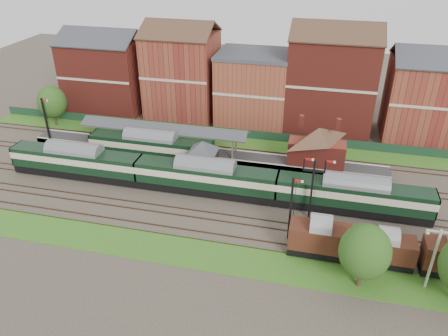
% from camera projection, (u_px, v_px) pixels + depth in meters
% --- Properties ---
extents(ground, '(160.00, 160.00, 0.00)m').
position_uv_depth(ground, '(218.00, 195.00, 57.85)').
color(ground, '#473D33').
rests_on(ground, ground).
extents(grass_back, '(90.00, 4.50, 0.06)m').
position_uv_depth(grass_back, '(242.00, 143.00, 71.38)').
color(grass_back, '#2D6619').
rests_on(grass_back, ground).
extents(grass_front, '(90.00, 5.00, 0.06)m').
position_uv_depth(grass_front, '(191.00, 252.00, 47.67)').
color(grass_front, '#2D6619').
rests_on(grass_front, ground).
extents(fence, '(90.00, 0.12, 1.50)m').
position_uv_depth(fence, '(245.00, 134.00, 72.72)').
color(fence, '#193823').
rests_on(fence, ground).
extents(platform, '(55.00, 3.40, 1.00)m').
position_uv_depth(platform, '(202.00, 154.00, 66.88)').
color(platform, '#2D2D2D').
rests_on(platform, ground).
extents(signal_box, '(5.40, 5.40, 6.00)m').
position_uv_depth(signal_box, '(203.00, 160.00, 59.65)').
color(signal_box, '#607150').
rests_on(signal_box, ground).
extents(brick_hut, '(3.20, 2.64, 2.94)m').
position_uv_depth(brick_hut, '(260.00, 179.00, 58.99)').
color(brick_hut, maroon).
rests_on(brick_hut, ground).
extents(station_building, '(8.10, 8.10, 5.90)m').
position_uv_depth(station_building, '(317.00, 146.00, 61.71)').
color(station_building, maroon).
rests_on(station_building, platform).
extents(canopy, '(26.00, 3.89, 4.08)m').
position_uv_depth(canopy, '(164.00, 126.00, 66.10)').
color(canopy, '#4D5434').
rests_on(canopy, platform).
extents(semaphore_bracket, '(3.60, 0.25, 8.18)m').
position_uv_depth(semaphore_bracket, '(313.00, 186.00, 51.00)').
color(semaphore_bracket, black).
rests_on(semaphore_bracket, ground).
extents(semaphore_platform_end, '(1.23, 0.25, 8.00)m').
position_uv_depth(semaphore_platform_end, '(46.00, 121.00, 68.71)').
color(semaphore_platform_end, black).
rests_on(semaphore_platform_end, ground).
extents(semaphore_siding, '(1.23, 0.25, 8.00)m').
position_uv_depth(semaphore_siding, '(291.00, 208.00, 47.83)').
color(semaphore_siding, black).
rests_on(semaphore_siding, ground).
extents(yard_lamp, '(2.60, 0.22, 7.00)m').
position_uv_depth(yard_lamp, '(434.00, 256.00, 41.25)').
color(yard_lamp, beige).
rests_on(yard_lamp, ground).
extents(town_backdrop, '(69.00, 10.00, 16.00)m').
position_uv_depth(town_backdrop, '(252.00, 84.00, 75.62)').
color(town_backdrop, maroon).
rests_on(town_backdrop, ground).
extents(dmu_train, '(56.25, 2.96, 4.32)m').
position_uv_depth(dmu_train, '(206.00, 177.00, 56.95)').
color(dmu_train, black).
rests_on(dmu_train, ground).
extents(platform_railcar, '(18.70, 2.95, 4.31)m').
position_uv_depth(platform_railcar, '(151.00, 147.00, 64.54)').
color(platform_railcar, black).
rests_on(platform_railcar, ground).
extents(goods_van_a, '(6.43, 2.79, 3.90)m').
position_uv_depth(goods_van_a, '(319.00, 238.00, 46.41)').
color(goods_van_a, black).
rests_on(goods_van_a, ground).
extents(goods_van_b, '(5.87, 2.54, 3.56)m').
position_uv_depth(goods_van_b, '(385.00, 249.00, 45.11)').
color(goods_van_b, black).
rests_on(goods_van_b, ground).
extents(tree_far, '(4.90, 4.90, 7.15)m').
position_uv_depth(tree_far, '(365.00, 252.00, 41.24)').
color(tree_far, '#382619').
rests_on(tree_far, ground).
extents(tree_back, '(4.93, 4.93, 7.21)m').
position_uv_depth(tree_back, '(52.00, 102.00, 75.59)').
color(tree_back, '#382619').
rests_on(tree_back, ground).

